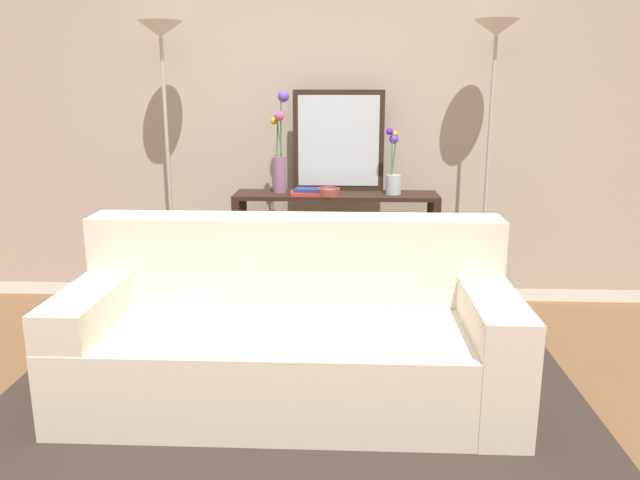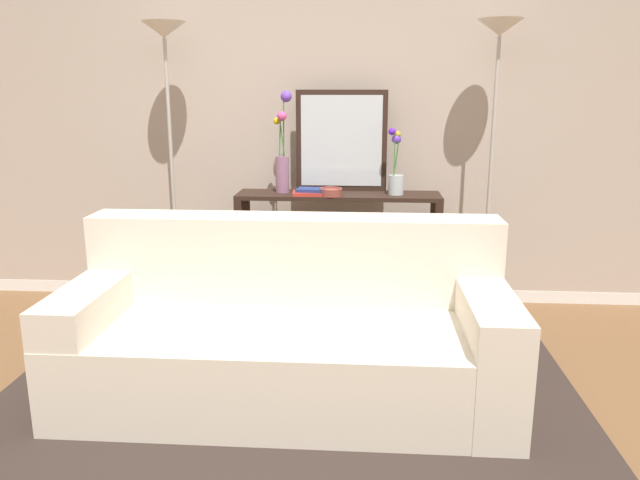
% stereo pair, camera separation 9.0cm
% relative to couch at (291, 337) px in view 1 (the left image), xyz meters
% --- Properties ---
extents(ground_plane, '(16.00, 16.00, 0.02)m').
position_rel_couch_xyz_m(ground_plane, '(0.05, -0.58, -0.32)').
color(ground_plane, brown).
extents(back_wall, '(12.00, 0.15, 2.78)m').
position_rel_couch_xyz_m(back_wall, '(0.05, 1.58, 1.08)').
color(back_wall, white).
rests_on(back_wall, ground).
extents(area_rug, '(2.97, 1.90, 0.01)m').
position_rel_couch_xyz_m(area_rug, '(-0.00, -0.16, -0.30)').
color(area_rug, '#332823').
rests_on(area_rug, ground).
extents(couch, '(2.18, 0.94, 0.88)m').
position_rel_couch_xyz_m(couch, '(0.00, 0.00, 0.00)').
color(couch, beige).
rests_on(couch, ground).
extents(console_table, '(1.37, 0.33, 0.84)m').
position_rel_couch_xyz_m(console_table, '(0.20, 1.22, 0.27)').
color(console_table, black).
rests_on(console_table, ground).
extents(floor_lamp_left, '(0.28, 0.28, 1.95)m').
position_rel_couch_xyz_m(floor_lamp_left, '(-0.92, 1.17, 1.22)').
color(floor_lamp_left, '#B7B2A8').
rests_on(floor_lamp_left, ground).
extents(floor_lamp_right, '(0.28, 0.28, 1.95)m').
position_rel_couch_xyz_m(floor_lamp_right, '(1.19, 1.17, 1.22)').
color(floor_lamp_right, '#B7B2A8').
rests_on(floor_lamp_right, ground).
extents(wall_mirror, '(0.62, 0.02, 0.68)m').
position_rel_couch_xyz_m(wall_mirror, '(0.21, 1.35, 0.88)').
color(wall_mirror, black).
rests_on(wall_mirror, console_table).
extents(vase_tall_flowers, '(0.12, 0.11, 0.68)m').
position_rel_couch_xyz_m(vase_tall_flowers, '(-0.18, 1.25, 0.79)').
color(vase_tall_flowers, gray).
rests_on(vase_tall_flowers, console_table).
extents(vase_short_flowers, '(0.11, 0.12, 0.44)m').
position_rel_couch_xyz_m(vase_short_flowers, '(0.58, 1.21, 0.68)').
color(vase_short_flowers, silver).
rests_on(vase_short_flowers, console_table).
extents(fruit_bowl, '(0.15, 0.15, 0.05)m').
position_rel_couch_xyz_m(fruit_bowl, '(0.15, 1.13, 0.56)').
color(fruit_bowl, brown).
rests_on(fruit_bowl, console_table).
extents(book_stack, '(0.23, 0.18, 0.04)m').
position_rel_couch_xyz_m(book_stack, '(0.01, 1.15, 0.55)').
color(book_stack, '#BC3328').
rests_on(book_stack, console_table).
extents(book_row_under_console, '(0.26, 0.18, 0.12)m').
position_rel_couch_xyz_m(book_row_under_console, '(-0.23, 1.22, -0.25)').
color(book_row_under_console, gold).
rests_on(book_row_under_console, ground).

